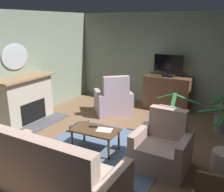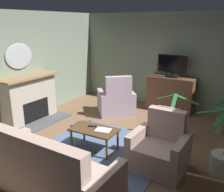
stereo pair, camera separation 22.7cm
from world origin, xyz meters
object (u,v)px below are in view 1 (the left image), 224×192
object	(u,v)px
fireplace	(27,101)
potted_plant_small_fern_corner	(221,121)
sofa_floral	(53,174)
wall_mirror_oval	(15,57)
armchair_beside_cabinet	(114,102)
television	(168,65)
folded_newspaper	(104,130)
armchair_by_fireplace	(162,149)
potted_plant_on_hearth_side	(173,128)
tv_cabinet	(167,94)
cat	(77,126)
tv_remote	(93,127)
coffee_table	(95,132)

from	to	relation	value
fireplace	potted_plant_small_fern_corner	xyz separation A→B (m)	(4.39, 1.77, -0.32)
fireplace	sofa_floral	distance (m)	3.08
wall_mirror_oval	armchair_beside_cabinet	world-z (taller)	wall_mirror_oval
television	folded_newspaper	bearing A→B (deg)	-96.26
armchair_beside_cabinet	folded_newspaper	bearing A→B (deg)	-66.22
sofa_floral	armchair_by_fireplace	bearing A→B (deg)	52.68
folded_newspaper	television	bearing A→B (deg)	70.66
potted_plant_on_hearth_side	sofa_floral	bearing A→B (deg)	-109.83
tv_cabinet	folded_newspaper	xyz separation A→B (m)	(-0.33, -3.03, -0.01)
television	cat	size ratio (longest dim) A/B	1.18
fireplace	armchair_by_fireplace	xyz separation A→B (m)	(3.63, -0.30, -0.24)
television	potted_plant_small_fern_corner	bearing A→B (deg)	-28.54
sofa_floral	armchair_by_fireplace	size ratio (longest dim) A/B	2.08
wall_mirror_oval	potted_plant_small_fern_corner	bearing A→B (deg)	20.89
potted_plant_on_hearth_side	tv_cabinet	bearing A→B (deg)	111.37
tv_remote	potted_plant_small_fern_corner	distance (m)	3.05
fireplace	coffee_table	bearing A→B (deg)	-9.80
potted_plant_small_fern_corner	wall_mirror_oval	bearing A→B (deg)	-159.11
armchair_by_fireplace	sofa_floral	bearing A→B (deg)	-127.32
potted_plant_small_fern_corner	sofa_floral	bearing A→B (deg)	-118.09
potted_plant_small_fern_corner	potted_plant_on_hearth_side	size ratio (longest dim) A/B	0.85
tv_remote	potted_plant_small_fern_corner	world-z (taller)	potted_plant_small_fern_corner
coffee_table	sofa_floral	size ratio (longest dim) A/B	0.44
coffee_table	cat	bearing A→B (deg)	145.67
tv_remote	wall_mirror_oval	bearing A→B (deg)	152.28
fireplace	tv_remote	world-z (taller)	fireplace
fireplace	wall_mirror_oval	world-z (taller)	wall_mirror_oval
tv_cabinet	folded_newspaper	bearing A→B (deg)	-96.15
tv_cabinet	coffee_table	distance (m)	3.13
wall_mirror_oval	potted_plant_small_fern_corner	world-z (taller)	wall_mirror_oval
tv_cabinet	potted_plant_on_hearth_side	distance (m)	1.88
coffee_table	cat	world-z (taller)	coffee_table
tv_cabinet	fireplace	bearing A→B (deg)	-136.14
armchair_beside_cabinet	potted_plant_small_fern_corner	world-z (taller)	armchair_beside_cabinet
tv_remote	potted_plant_on_hearth_side	xyz separation A→B (m)	(1.28, 1.29, -0.26)
tv_cabinet	sofa_floral	world-z (taller)	sofa_floral
potted_plant_small_fern_corner	cat	bearing A→B (deg)	-153.31
cat	armchair_by_fireplace	bearing A→B (deg)	-13.56
coffee_table	armchair_by_fireplace	bearing A→B (deg)	3.99
wall_mirror_oval	cat	bearing A→B (deg)	8.70
coffee_table	armchair_by_fireplace	distance (m)	1.34
fireplace	sofa_floral	bearing A→B (deg)	-36.41
armchair_by_fireplace	potted_plant_on_hearth_side	bearing A→B (deg)	97.02
tv_cabinet	television	size ratio (longest dim) A/B	1.57
television	potted_plant_small_fern_corner	distance (m)	2.10
tv_remote	armchair_by_fireplace	bearing A→B (deg)	-18.98
tv_remote	armchair_beside_cabinet	world-z (taller)	armchair_beside_cabinet
armchair_beside_cabinet	cat	distance (m)	1.42
armchair_by_fireplace	potted_plant_on_hearth_side	distance (m)	1.28
cat	potted_plant_on_hearth_side	bearing A→B (deg)	18.59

